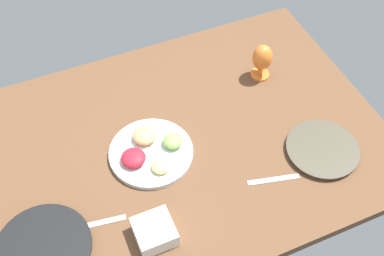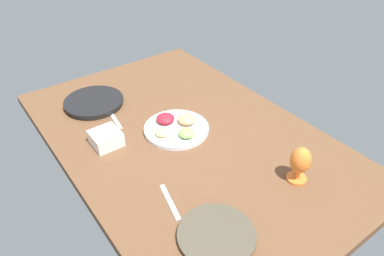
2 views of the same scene
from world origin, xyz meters
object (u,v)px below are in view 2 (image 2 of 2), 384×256
object	(u,v)px
square_bowl_white	(106,138)
hurricane_glass_orange	(300,162)
fruit_platter	(176,127)
dinner_plate_left	(94,102)
dinner_plate_right	(216,235)

from	to	relation	value
square_bowl_white	hurricane_glass_orange	bearing A→B (deg)	37.98
fruit_platter	hurricane_glass_orange	bearing A→B (deg)	19.79
dinner_plate_left	dinner_plate_right	size ratio (longest dim) A/B	1.15
dinner_plate_left	square_bowl_white	world-z (taller)	square_bowl_white
dinner_plate_right	square_bowl_white	xyz separation A→B (cm)	(-65.91, -7.53, 2.46)
dinner_plate_right	fruit_platter	xyz separation A→B (cm)	(-56.25, 22.62, 0.77)
fruit_platter	square_bowl_white	bearing A→B (deg)	-107.77
dinner_plate_left	hurricane_glass_orange	world-z (taller)	hurricane_glass_orange
dinner_plate_right	hurricane_glass_orange	world-z (taller)	hurricane_glass_orange
dinner_plate_left	dinner_plate_right	xyz separation A→B (cm)	(98.70, -1.18, -0.58)
dinner_plate_right	hurricane_glass_orange	distance (cm)	42.76
hurricane_glass_orange	square_bowl_white	size ratio (longest dim) A/B	1.27
square_bowl_white	fruit_platter	bearing A→B (deg)	72.23
dinner_plate_right	hurricane_glass_orange	bearing A→B (deg)	93.45
fruit_platter	square_bowl_white	world-z (taller)	square_bowl_white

